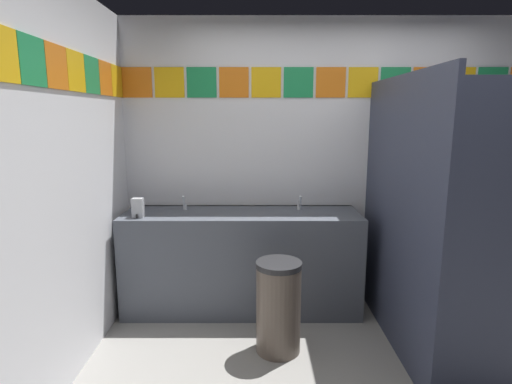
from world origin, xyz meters
TOP-DOWN VIEW (x-y plane):
  - wall_back at (-0.00, 1.51)m, footprint 3.71×0.09m
  - wall_side at (-1.89, 0.00)m, footprint 0.09×2.94m
  - vanity_counter at (-0.78, 1.18)m, footprint 2.04×0.57m
  - faucet_left at (-1.29, 1.27)m, footprint 0.04×0.10m
  - faucet_right at (-0.27, 1.27)m, footprint 0.04×0.10m
  - soap_dispenser at (-1.63, 1.01)m, footprint 0.09×0.09m
  - stall_divider at (0.53, 0.41)m, footprint 0.92×1.59m
  - toilet at (0.91, 0.99)m, footprint 0.39×0.49m
  - trash_bin at (-0.50, 0.50)m, footprint 0.33×0.33m

SIDE VIEW (x-z plane):
  - toilet at x=0.91m, z-range -0.07..0.67m
  - trash_bin at x=-0.50m, z-range 0.00..0.69m
  - vanity_counter at x=-0.78m, z-range 0.01..0.89m
  - faucet_left at x=-1.29m, z-range 0.87..1.01m
  - faucet_right at x=-0.27m, z-range 0.87..1.01m
  - soap_dispenser at x=-1.63m, z-range 0.88..1.04m
  - stall_divider at x=0.53m, z-range 0.00..1.99m
  - wall_back at x=0.00m, z-range 0.01..2.56m
  - wall_side at x=-1.89m, z-range 0.01..2.56m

